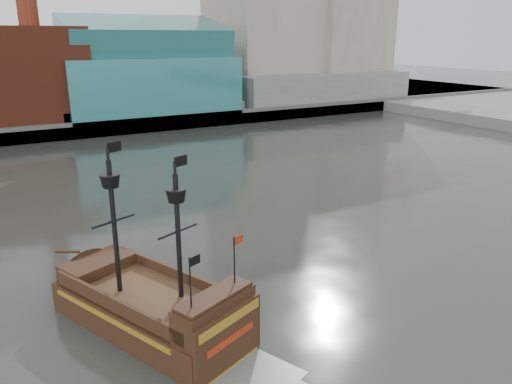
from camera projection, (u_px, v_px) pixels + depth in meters
ground at (368, 314)px, 29.16m from camera, size 400.00×400.00×0.00m
promenade_far at (71, 108)px, 105.08m from camera, size 220.00×60.00×2.00m
seawall at (105, 128)px, 80.56m from camera, size 220.00×1.00×2.60m
crane_a at (388, 22)px, 128.64m from camera, size 22.50×4.00×32.25m
crane_b at (387, 36)px, 142.53m from camera, size 19.10×4.00×26.25m
pirate_ship at (152, 312)px, 27.46m from camera, size 9.72×15.44×11.13m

